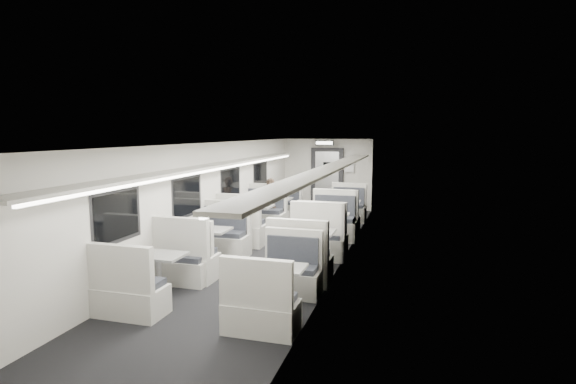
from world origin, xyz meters
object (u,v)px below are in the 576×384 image
Objects in this scene: booth_right_c at (311,249)px; booth_left_c at (207,247)px; booth_right_b at (327,230)px; passenger at (271,204)px; booth_left_a at (277,209)px; vestibule_door at (327,179)px; booth_right_a at (344,213)px; exit_sign at (325,143)px; booth_right_d at (278,288)px; booth_left_b at (254,221)px; booth_left_d at (159,275)px.

booth_left_c is at bearing -168.71° from booth_right_c.
booth_right_b is 2.44m from passenger.
vestibule_door is (1.00, 2.47, 0.68)m from booth_left_a.
vestibule_door is at bearing 110.86° from booth_right_a.
booth_left_c is 0.96× the size of booth_right_b.
booth_right_b is at bearing -90.00° from booth_right_a.
exit_sign reaches higher than booth_left_a.
booth_right_d is at bearing -90.00° from booth_right_a.
passenger is 3.52m from exit_sign.
booth_left_b is 1.17× the size of booth_right_d.
exit_sign reaches higher than booth_left_c.
booth_left_a is 1.46× the size of passenger.
booth_right_c is 1.11× the size of booth_right_d.
exit_sign is (-1.00, 6.23, 1.89)m from booth_right_c.
booth_right_b is at bearing -78.80° from vestibule_door.
booth_left_a is 0.97× the size of vestibule_door.
vestibule_door is (-1.00, 5.05, 0.63)m from booth_right_b.
booth_left_c is 1.04× the size of booth_right_a.
vestibule_door is (1.00, 7.12, 0.65)m from booth_left_c.
booth_right_b is 1.64× the size of passenger.
booth_right_a is at bearing 27.79° from passenger.
booth_right_b reaches higher than booth_right_c.
booth_right_c is at bearing -90.00° from booth_right_b.
exit_sign is at bearing 63.18° from booth_left_a.
booth_left_d is at bearing -90.00° from booth_left_b.
passenger is at bearing 140.43° from booth_right_b.
booth_right_b is at bearing 45.93° from booth_left_c.
passenger is at bearing 87.86° from booth_left_c.
passenger reaches higher than booth_right_a.
vestibule_door reaches higher than booth_right_d.
booth_left_a is at bearing 175.46° from booth_right_a.
booth_right_a is (2.00, 1.85, -0.04)m from booth_left_b.
booth_right_b is 5.19m from vestibule_door.
vestibule_door is at bearing 78.56° from passenger.
booth_left_d is at bearing -133.51° from booth_right_c.
booth_right_a is at bearing 90.00° from booth_right_b.
booth_left_b is 1.10× the size of booth_right_a.
vestibule_door is at bearing 90.00° from exit_sign.
booth_left_c is 7.22m from vestibule_door.
passenger is 2.25× the size of exit_sign.
booth_right_c is at bearing -57.42° from passenger.
booth_left_c reaches higher than booth_left_d.
booth_right_d is at bearing -72.61° from booth_left_a.
booth_left_c is at bearing 90.00° from booth_left_d.
booth_right_d is at bearing -40.97° from booth_left_c.
booth_right_c reaches higher than booth_left_a.
booth_right_a is at bearing 72.12° from booth_left_d.
exit_sign is (-1.00, 2.14, 1.90)m from booth_right_a.
exit_sign reaches higher than booth_right_c.
booth_right_d is (2.00, -0.03, -0.01)m from booth_left_d.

